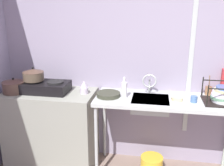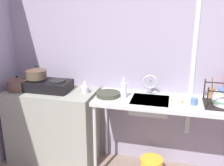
% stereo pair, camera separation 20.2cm
% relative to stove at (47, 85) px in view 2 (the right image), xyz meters
% --- Properties ---
extents(wall_back, '(4.76, 0.10, 2.76)m').
position_rel_stove_xyz_m(wall_back, '(1.42, 0.32, 0.42)').
color(wall_back, '#998EA6').
rests_on(wall_back, ground).
extents(wall_metal_strip, '(0.05, 0.01, 2.21)m').
position_rel_stove_xyz_m(wall_metal_strip, '(1.60, 0.26, 0.56)').
color(wall_metal_strip, '#B9C1BD').
extents(counter_concrete, '(1.03, 0.54, 0.90)m').
position_rel_stove_xyz_m(counter_concrete, '(0.04, 0.00, -0.51)').
color(counter_concrete, gray).
rests_on(counter_concrete, ground).
extents(counter_sink, '(1.51, 0.54, 0.90)m').
position_rel_stove_xyz_m(counter_sink, '(1.35, -0.00, -0.13)').
color(counter_sink, '#B9C1BD').
rests_on(counter_sink, ground).
extents(stove, '(0.54, 0.31, 0.13)m').
position_rel_stove_xyz_m(stove, '(0.00, 0.00, 0.00)').
color(stove, black).
rests_on(stove, counter_concrete).
extents(pot_on_left_burner, '(0.23, 0.23, 0.15)m').
position_rel_stove_xyz_m(pot_on_left_burner, '(-0.13, 0.00, 0.14)').
color(pot_on_left_burner, '#4F4233').
rests_on(pot_on_left_burner, stove).
extents(pot_beside_stove, '(0.25, 0.25, 0.17)m').
position_rel_stove_xyz_m(pot_beside_stove, '(-0.33, -0.08, 0.01)').
color(pot_beside_stove, brown).
rests_on(pot_beside_stove, counter_concrete).
extents(percolator, '(0.09, 0.09, 0.15)m').
position_rel_stove_xyz_m(percolator, '(0.45, 0.02, 0.01)').
color(percolator, silver).
rests_on(percolator, counter_concrete).
extents(sink_basin, '(0.39, 0.35, 0.12)m').
position_rel_stove_xyz_m(sink_basin, '(1.18, -0.02, -0.12)').
color(sink_basin, '#B9C1BD').
rests_on(sink_basin, counter_sink).
extents(faucet, '(0.16, 0.09, 0.23)m').
position_rel_stove_xyz_m(faucet, '(1.16, 0.12, 0.08)').
color(faucet, '#B9C1BD').
rests_on(faucet, counter_sink).
extents(frying_pan, '(0.26, 0.26, 0.04)m').
position_rel_stove_xyz_m(frying_pan, '(0.73, -0.03, -0.04)').
color(frying_pan, '#37392B').
rests_on(frying_pan, counter_sink).
extents(dish_rack, '(0.37, 0.31, 0.22)m').
position_rel_stove_xyz_m(dish_rack, '(1.90, -0.01, 0.01)').
color(dish_rack, black).
rests_on(dish_rack, counter_sink).
extents(cup_by_rack, '(0.07, 0.07, 0.06)m').
position_rel_stove_xyz_m(cup_by_rack, '(1.62, -0.05, -0.03)').
color(cup_by_rack, '#4D72A8').
rests_on(cup_by_rack, counter_sink).
extents(small_bowl_on_drainboard, '(0.12, 0.12, 0.04)m').
position_rel_stove_xyz_m(small_bowl_on_drainboard, '(1.46, -0.03, -0.04)').
color(small_bowl_on_drainboard, beige).
rests_on(small_bowl_on_drainboard, counter_sink).
extents(bottle_by_sink, '(0.06, 0.06, 0.23)m').
position_rel_stove_xyz_m(bottle_by_sink, '(0.91, -0.04, 0.03)').
color(bottle_by_sink, white).
rests_on(bottle_by_sink, counter_sink).
extents(utensil_jar, '(0.07, 0.07, 0.22)m').
position_rel_stove_xyz_m(utensil_jar, '(1.81, 0.21, -0.01)').
color(utensil_jar, '#9A6946').
rests_on(utensil_jar, counter_sink).
extents(bucket_on_floor, '(0.25, 0.25, 0.18)m').
position_rel_stove_xyz_m(bucket_on_floor, '(1.23, -0.01, -0.87)').
color(bucket_on_floor, yellow).
rests_on(bucket_on_floor, ground).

